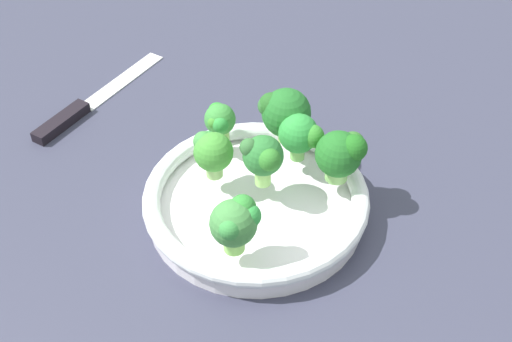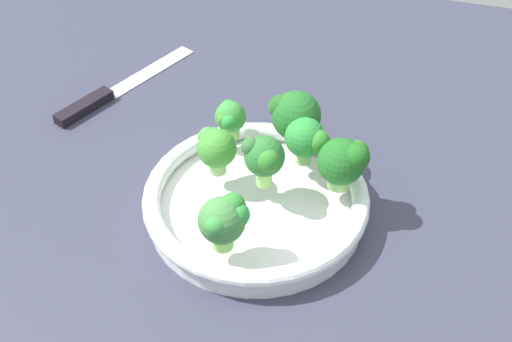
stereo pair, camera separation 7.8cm
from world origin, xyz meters
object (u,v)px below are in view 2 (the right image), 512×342
broccoli_floret_0 (224,220)px  broccoli_floret_3 (264,158)px  bowl (256,201)px  broccoli_floret_5 (293,115)px  broccoli_floret_6 (216,147)px  broccoli_floret_2 (344,161)px  broccoli_floret_4 (307,138)px  knife (109,93)px  broccoli_floret_1 (230,118)px

broccoli_floret_0 → broccoli_floret_3: 10.67cm
bowl → broccoli_floret_5: broccoli_floret_5 is taller
broccoli_floret_3 → broccoli_floret_6: 6.39cm
bowl → broccoli_floret_3: 6.46cm
broccoli_floret_0 → broccoli_floret_2: (13.12, -10.48, -0.19)cm
broccoli_floret_4 → broccoli_floret_5: (3.21, 2.47, 0.61)cm
broccoli_floret_3 → knife: 34.08cm
broccoli_floret_0 → broccoli_floret_1: bearing=16.4°
broccoli_floret_0 → broccoli_floret_3: (10.57, -1.38, 0.26)cm
broccoli_floret_2 → broccoli_floret_3: 9.45cm
broccoli_floret_5 → knife: (7.43, 30.29, -7.94)cm
broccoli_floret_5 → broccoli_floret_6: broccoli_floret_5 is taller
broccoli_floret_2 → broccoli_floret_4: broccoli_floret_2 is taller
broccoli_floret_3 → broccoli_floret_0: bearing=172.5°
bowl → broccoli_floret_1: size_ratio=5.17×
broccoli_floret_6 → knife: broccoli_floret_6 is taller
broccoli_floret_0 → broccoli_floret_4: size_ratio=1.04×
broccoli_floret_2 → broccoli_floret_4: (3.02, 5.27, -0.04)cm
bowl → broccoli_floret_6: broccoli_floret_6 is taller
bowl → knife: bearing=58.6°
bowl → broccoli_floret_0: (-9.50, 0.72, 6.07)cm
broccoli_floret_3 → broccoli_floret_5: bearing=-8.8°
broccoli_floret_5 → broccoli_floret_6: bearing=135.6°
broccoli_floret_4 → broccoli_floret_6: broccoli_floret_4 is taller
bowl → knife: bowl is taller
broccoli_floret_2 → broccoli_floret_6: 15.46cm
broccoli_floret_1 → broccoli_floret_4: size_ratio=0.83×
broccoli_floret_1 → broccoli_floret_4: 10.75cm
broccoli_floret_6 → knife: size_ratio=0.24×
broccoli_floret_6 → broccoli_floret_0: bearing=-157.0°
broccoli_floret_3 → broccoli_floret_4: bearing=-34.5°
broccoli_floret_1 → knife: bearing=68.7°
broccoli_floret_4 → broccoli_floret_5: 4.09cm
broccoli_floret_3 → broccoli_floret_5: broccoli_floret_5 is taller
bowl → broccoli_floret_1: 11.73cm
broccoli_floret_1 → broccoli_floret_6: size_ratio=0.87×
bowl → broccoli_floret_3: (1.07, -0.66, 6.33)cm
bowl → broccoli_floret_4: size_ratio=4.29×
broccoli_floret_4 → broccoli_floret_3: bearing=145.5°
broccoli_floret_6 → broccoli_floret_5: bearing=-44.4°
broccoli_floret_3 → broccoli_floret_6: (0.97, 6.28, -0.66)cm
broccoli_floret_0 → broccoli_floret_6: broccoli_floret_0 is taller
broccoli_floret_5 → bowl: bearing=168.5°
broccoli_floret_1 → knife: (8.65, 22.22, -6.62)cm
broccoli_floret_6 → knife: 28.22cm
bowl → broccoli_floret_0: size_ratio=4.14×
broccoli_floret_0 → broccoli_floret_5: size_ratio=0.88×
broccoli_floret_0 → broccoli_floret_1: (18.14, 5.33, -0.94)cm
broccoli_floret_0 → knife: bearing=45.8°
bowl → broccoli_floret_0: 11.30cm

